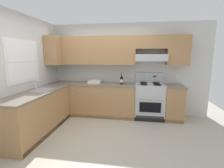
{
  "coord_description": "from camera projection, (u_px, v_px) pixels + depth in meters",
  "views": [
    {
      "loc": [
        0.86,
        -3.03,
        1.67
      ],
      "look_at": [
        0.27,
        0.7,
        1.0
      ],
      "focal_mm": 25.8,
      "sensor_mm": 36.0,
      "label": 1
    }
  ],
  "objects": [
    {
      "name": "ground_plane",
      "position": [
        94.0,
        136.0,
        3.38
      ],
      "size": [
        7.04,
        7.04,
        0.0
      ],
      "primitive_type": "plane",
      "color": "#B2AA99"
    },
    {
      "name": "wine_bottle",
      "position": [
        122.0,
        80.0,
        4.32
      ],
      "size": [
        0.08,
        0.08,
        0.31
      ],
      "color": "black",
      "rests_on": "counter_back_run"
    },
    {
      "name": "stove",
      "position": [
        149.0,
        100.0,
        4.33
      ],
      "size": [
        0.76,
        0.62,
        1.2
      ],
      "color": "#B7BABC",
      "rests_on": "ground_plane"
    },
    {
      "name": "counter_back_run",
      "position": [
        106.0,
        100.0,
        4.5
      ],
      "size": [
        3.6,
        0.65,
        0.91
      ],
      "color": "#A87A4C",
      "rests_on": "ground_plane"
    },
    {
      "name": "wall_left",
      "position": [
        27.0,
        70.0,
        3.61
      ],
      "size": [
        0.47,
        4.0,
        2.55
      ],
      "color": "silver",
      "rests_on": "ground_plane"
    },
    {
      "name": "counter_left_run",
      "position": [
        38.0,
        112.0,
        3.49
      ],
      "size": [
        0.63,
        1.91,
        1.13
      ],
      "color": "#A87A4C",
      "rests_on": "ground_plane"
    },
    {
      "name": "wall_back",
      "position": [
        121.0,
        62.0,
        4.54
      ],
      "size": [
        4.68,
        0.57,
        2.55
      ],
      "color": "silver",
      "rests_on": "ground_plane"
    },
    {
      "name": "bowl",
      "position": [
        95.0,
        82.0,
        4.48
      ],
      "size": [
        0.33,
        0.28,
        0.08
      ],
      "color": "white",
      "rests_on": "counter_back_run"
    }
  ]
}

